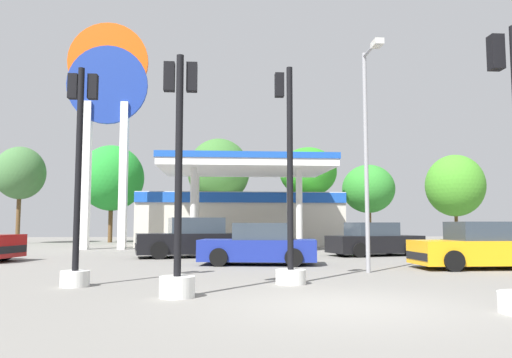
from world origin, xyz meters
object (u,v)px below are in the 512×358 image
Objects in this scene: car_2 at (193,239)px; traffic_signal_0 at (178,209)px; tree_2 at (219,171)px; traffic_signal_1 at (289,217)px; station_pole_sign at (107,102)px; traffic_signal_2 at (78,198)px; tree_3 at (308,172)px; car_0 at (374,241)px; car_5 at (258,246)px; tree_0 at (20,173)px; corner_streetlamp at (368,136)px; tree_4 at (368,189)px; tree_1 at (112,178)px; tree_5 at (455,186)px; car_3 at (481,247)px.

traffic_signal_0 reaches higher than car_2.
traffic_signal_1 is at bearing -86.40° from tree_2.
station_pole_sign is 2.49× the size of traffic_signal_1.
tree_3 is at bearing 68.74° from traffic_signal_2.
car_5 is at bearing -141.13° from car_0.
tree_3 is at bearing 90.04° from car_0.
tree_3 reaches higher than tree_0.
traffic_signal_1 is 0.66× the size of tree_2.
tree_0 is 28.89m from corner_streetlamp.
traffic_signal_2 is 0.81× the size of tree_4.
traffic_signal_1 is at bearing -70.11° from tree_1.
tree_3 reaches higher than traffic_signal_2.
tree_3 reaches higher than corner_streetlamp.
station_pole_sign is 1.78× the size of tree_3.
tree_3 reaches higher than car_5.
tree_0 reaches higher than tree_4.
tree_5 is at bearing 24.13° from station_pole_sign.
traffic_signal_1 is (-5.09, -9.73, 0.88)m from car_0.
car_5 is 28.59m from tree_5.
station_pole_sign is at bearing -155.87° from tree_5.
traffic_signal_2 is 26.96m from tree_1.
tree_2 is at bearing -178.43° from tree_3.
corner_streetlamp is at bearing -108.47° from car_0.
station_pole_sign is 27.93m from tree_5.
car_3 reaches higher than car_5.
tree_0 reaches higher than traffic_signal_2.
tree_4 is (10.42, 21.39, 3.46)m from car_5.
tree_2 reaches higher than car_3.
car_0 is (12.84, -6.42, -7.39)m from station_pole_sign.
traffic_signal_2 is (-4.73, -0.06, 0.41)m from traffic_signal_1.
car_5 is 0.84× the size of traffic_signal_2.
traffic_signal_2 is at bearing -162.35° from corner_streetlamp.
traffic_signal_2 is 7.93m from corner_streetlamp.
tree_1 reaches higher than traffic_signal_2.
tree_5 reaches higher than car_3.
car_0 is at bearing 38.87° from car_5.
tree_2 reaches higher than car_0.
tree_2 is at bearing 110.23° from car_3.
tree_5 is (12.45, 2.32, -0.74)m from tree_3.
tree_4 reaches higher than traffic_signal_2.
tree_0 is (-15.52, 24.74, 3.39)m from traffic_signal_1.
car_5 is at bearing 92.77° from traffic_signal_1.
car_0 is 13.93m from traffic_signal_2.
corner_streetlamp reaches higher than car_3.
car_0 is 13.83m from traffic_signal_0.
car_2 is 0.69× the size of tree_5.
traffic_signal_1 is at bearing -122.54° from tree_5.
corner_streetlamp reaches higher than car_0.
tree_5 is at bearing 10.57° from tree_3.
car_5 is (-6.65, 2.03, -0.02)m from car_3.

